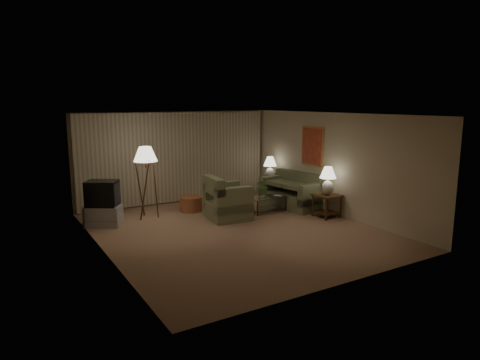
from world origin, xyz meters
name	(u,v)px	position (x,y,z in m)	size (l,w,h in m)	color
ground	(235,230)	(0.00, 0.00, 0.00)	(7.00, 7.00, 0.00)	#976E53
room_shell	(206,150)	(0.02, 1.51, 1.75)	(6.04, 7.02, 2.72)	beige
sofa	(291,194)	(2.50, 1.14, 0.39)	(2.00, 1.36, 0.78)	#787D57
armchair	(228,202)	(0.36, 1.00, 0.44)	(1.26, 1.22, 0.88)	#787D57
side_table_near	(327,201)	(2.65, -0.21, 0.42)	(0.61, 0.61, 0.60)	#321D0D
side_table_far	(270,186)	(2.65, 2.39, 0.39)	(0.45, 0.38, 0.60)	#321D0D
table_lamp_near	(328,178)	(2.65, -0.21, 1.03)	(0.43, 0.43, 0.73)	silver
table_lamp_far	(270,166)	(2.65, 2.39, 1.02)	(0.41, 0.41, 0.70)	silver
coffee_table	(267,202)	(1.63, 1.04, 0.28)	(1.06, 0.58, 0.41)	silver
tv_cabinet	(104,216)	(-2.55, 1.97, 0.25)	(0.98, 0.88, 0.50)	#B1B1B4
crt_tv	(102,193)	(-2.55, 1.97, 0.81)	(0.88, 0.82, 0.62)	black
floor_lamp	(146,181)	(-1.39, 2.13, 0.97)	(0.60, 0.60, 1.86)	#321D0D
ottoman	(191,204)	(-0.13, 2.18, 0.20)	(0.61, 0.61, 0.40)	#AD643A
vase	(263,195)	(1.48, 1.04, 0.49)	(0.13, 0.13, 0.14)	white
flowers	(263,184)	(1.48, 1.04, 0.78)	(0.40, 0.34, 0.44)	#517B37
book	(277,196)	(1.88, 0.94, 0.42)	(0.17, 0.24, 0.02)	olive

